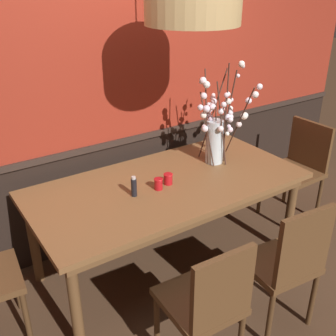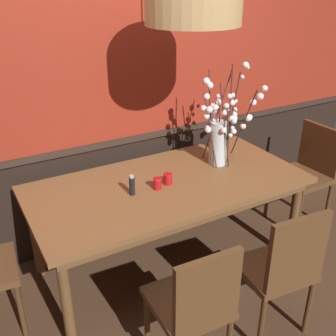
{
  "view_description": "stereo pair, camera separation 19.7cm",
  "coord_description": "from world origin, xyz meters",
  "views": [
    {
      "loc": [
        -1.47,
        -2.2,
        2.16
      ],
      "look_at": [
        0.0,
        0.0,
        0.87
      ],
      "focal_mm": 43.49,
      "sensor_mm": 36.0,
      "label": 1
    },
    {
      "loc": [
        -1.31,
        -2.3,
        2.16
      ],
      "look_at": [
        0.0,
        0.0,
        0.87
      ],
      "focal_mm": 43.49,
      "sensor_mm": 36.0,
      "label": 2
    }
  ],
  "objects": [
    {
      "name": "dining_table",
      "position": [
        0.0,
        0.0,
        0.68
      ],
      "size": [
        2.03,
        0.99,
        0.76
      ],
      "color": "brown",
      "rests_on": "ground"
    },
    {
      "name": "ground_plane",
      "position": [
        0.0,
        0.0,
        0.0
      ],
      "size": [
        24.0,
        24.0,
        0.0
      ],
      "primitive_type": "plane",
      "color": "#4C3321"
    },
    {
      "name": "candle_holder_nearer_center",
      "position": [
        -0.01,
        -0.02,
        0.8
      ],
      "size": [
        0.07,
        0.07,
        0.08
      ],
      "color": "red",
      "rests_on": "dining_table"
    },
    {
      "name": "pendant_lamp",
      "position": [
        0.15,
        -0.05,
        1.97
      ],
      "size": [
        0.61,
        0.61,
        1.04
      ],
      "color": "tan"
    },
    {
      "name": "chair_near_side_right",
      "position": [
        0.27,
        -0.93,
        0.53
      ],
      "size": [
        0.46,
        0.43,
        0.94
      ],
      "color": "brown",
      "rests_on": "ground"
    },
    {
      "name": "back_wall",
      "position": [
        0.0,
        0.66,
        1.43
      ],
      "size": [
        5.12,
        0.14,
        2.89
      ],
      "color": "black",
      "rests_on": "ground"
    },
    {
      "name": "chair_near_side_left",
      "position": [
        -0.35,
        -0.91,
        0.51
      ],
      "size": [
        0.42,
        0.46,
        0.92
      ],
      "color": "brown",
      "rests_on": "ground"
    },
    {
      "name": "condiment_bottle",
      "position": [
        -0.31,
        -0.04,
        0.83
      ],
      "size": [
        0.04,
        0.04,
        0.15
      ],
      "color": "black",
      "rests_on": "dining_table"
    },
    {
      "name": "chair_far_side_right",
      "position": [
        0.26,
        0.92,
        0.55
      ],
      "size": [
        0.46,
        0.41,
        0.98
      ],
      "color": "brown",
      "rests_on": "ground"
    },
    {
      "name": "vase_with_blossoms",
      "position": [
        0.52,
        0.08,
        1.02
      ],
      "size": [
        0.48,
        0.44,
        0.82
      ],
      "color": "silver",
      "rests_on": "dining_table"
    },
    {
      "name": "candle_holder_nearer_edge",
      "position": [
        -0.12,
        -0.05,
        0.8
      ],
      "size": [
        0.07,
        0.07,
        0.08
      ],
      "color": "red",
      "rests_on": "dining_table"
    },
    {
      "name": "chair_far_side_left",
      "position": [
        -0.29,
        0.91,
        0.53
      ],
      "size": [
        0.43,
        0.4,
        0.96
      ],
      "color": "brown",
      "rests_on": "ground"
    },
    {
      "name": "chair_head_east_end",
      "position": [
        1.45,
        -0.03,
        0.53
      ],
      "size": [
        0.44,
        0.46,
        0.92
      ],
      "color": "brown",
      "rests_on": "ground"
    }
  ]
}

